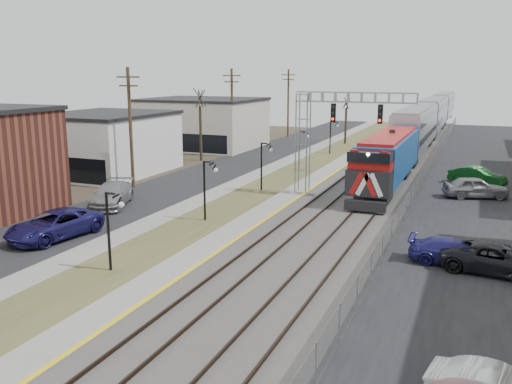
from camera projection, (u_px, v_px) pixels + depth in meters
The scene contains 22 objects.
ground at pixel (60, 367), 17.99m from camera, with size 160.00×160.00×0.00m, color #473D2D.
street_west at pixel (218, 170), 53.85m from camera, with size 7.00×120.00×0.04m, color black.
sidewalk at pixel (259, 173), 52.18m from camera, with size 2.00×120.00×0.08m, color gray.
grass_median at pixel (289, 176), 51.07m from camera, with size 4.00×120.00×0.06m, color #474927.
platform at pixel (320, 177), 49.93m from camera, with size 2.00×120.00×0.24m, color gray.
ballast_bed at pixel (374, 181), 48.08m from camera, with size 8.00×120.00×0.20m, color #595651.
platform_edge at pixel (329, 176), 49.58m from camera, with size 0.24×120.00×0.01m, color gold.
track_near at pixel (352, 178), 48.78m from camera, with size 1.58×120.00×0.15m.
track_far at pixel (391, 181), 47.48m from camera, with size 1.58×120.00×0.15m.
train at pixel (428, 120), 76.40m from camera, with size 3.00×85.85×5.33m.
signal_gantry at pixel (324, 125), 41.60m from camera, with size 9.00×1.07×8.15m.
lampposts at pixel (207, 190), 35.55m from camera, with size 0.14×62.14×4.00m.
utility_poles at pixel (131, 129), 44.86m from camera, with size 0.28×80.28×10.00m.
fence at pixel (424, 177), 46.37m from camera, with size 0.04×120.00×1.60m, color gray.
buildings_west at pixel (64, 150), 46.99m from camera, with size 14.00×67.00×7.00m.
bare_trees at pixel (224, 139), 57.24m from camera, with size 12.30×42.30×5.95m.
car_lot_c at pixel (497, 260), 26.16m from camera, with size 2.40×5.20×1.45m, color black.
car_lot_d at pixel (454, 253), 27.40m from camera, with size 1.83×4.51×1.31m, color navy.
car_lot_e at pixel (476, 188), 41.92m from camera, with size 1.94×4.83×1.64m, color gray.
car_lot_f at pixel (477, 177), 46.70m from camera, with size 1.65×4.72×1.55m, color #0D4415.
car_street_a at pixel (55, 225), 31.71m from camera, with size 2.69×5.84×1.62m, color #18164E.
car_street_b at pixel (112, 195), 39.45m from camera, with size 2.30×5.65×1.64m, color gray.
Camera 1 is at (12.23, -12.59, 9.59)m, focal length 38.00 mm.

